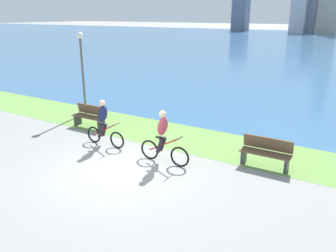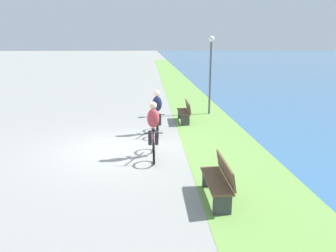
{
  "view_description": "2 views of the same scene",
  "coord_description": "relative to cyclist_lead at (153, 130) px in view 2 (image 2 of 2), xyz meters",
  "views": [
    {
      "loc": [
        5.97,
        -7.09,
        4.43
      ],
      "look_at": [
        0.94,
        1.18,
        1.21
      ],
      "focal_mm": 36.23,
      "sensor_mm": 36.0,
      "label": 1
    },
    {
      "loc": [
        9.93,
        1.02,
        3.31
      ],
      "look_at": [
        0.63,
        1.56,
        0.91
      ],
      "focal_mm": 34.22,
      "sensor_mm": 36.0,
      "label": 2
    }
  ],
  "objects": [
    {
      "name": "lamppost_tall",
      "position": [
        -6.01,
        2.79,
        1.59
      ],
      "size": [
        0.28,
        0.28,
        3.67
      ],
      "color": "#595960",
      "rests_on": "ground"
    },
    {
      "name": "cyclist_trailing",
      "position": [
        -2.56,
        0.18,
        -0.01
      ],
      "size": [
        1.66,
        0.52,
        1.64
      ],
      "color": "black",
      "rests_on": "ground"
    },
    {
      "name": "bench_near_path",
      "position": [
        -4.42,
        1.43,
        -0.39
      ],
      "size": [
        1.5,
        0.47,
        0.9
      ],
      "color": "brown",
      "rests_on": "ground"
    },
    {
      "name": "ground_plane",
      "position": [
        -0.81,
        -1.11,
        -0.84
      ],
      "size": [
        300.0,
        300.0,
        0.0
      ],
      "primitive_type": "plane",
      "color": "gray"
    },
    {
      "name": "cyclist_lead",
      "position": [
        0.0,
        0.0,
        0.0
      ],
      "size": [
        1.74,
        0.52,
        1.69
      ],
      "color": "black",
      "rests_on": "ground"
    },
    {
      "name": "bench_far_along_path",
      "position": [
        2.79,
        1.38,
        -0.39
      ],
      "size": [
        1.5,
        0.47,
        0.9
      ],
      "color": "brown",
      "rests_on": "ground"
    },
    {
      "name": "grass_strip_bayside",
      "position": [
        -0.81,
        2.31,
        -0.83
      ],
      "size": [
        120.0,
        2.63,
        0.01
      ],
      "primitive_type": "cube",
      "color": "#6B9947",
      "rests_on": "ground"
    }
  ]
}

